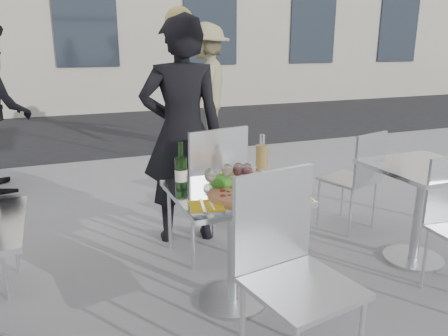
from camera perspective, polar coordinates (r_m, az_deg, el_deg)
name	(u,v)px	position (r m, az deg, el deg)	size (l,w,h in m)	color
ground	(233,301)	(2.93, 1.15, -16.97)	(80.00, 80.00, 0.00)	slate
street_asphalt	(104,128)	(8.96, -15.44, 5.03)	(24.00, 5.00, 0.00)	black
main_table	(233,223)	(2.68, 1.21, -7.23)	(0.72, 0.72, 0.75)	#B7BABF
side_table_right	(421,193)	(3.51, 24.35, -3.01)	(0.72, 0.72, 0.75)	#B7BABF
chair_far	(210,183)	(3.22, -1.79, -1.91)	(0.54, 0.55, 1.03)	silver
chair_near	(288,260)	(2.15, 8.39, -11.75)	(0.53, 0.54, 1.01)	silver
side_chair_rfar	(358,173)	(3.93, 17.08, -0.60)	(0.50, 0.51, 0.89)	silver
woman_diner	(182,133)	(3.52, -5.49, 4.61)	(0.66, 0.43, 1.82)	black
pedestrian_b	(207,88)	(6.78, -2.28, 10.43)	(1.23, 0.71, 1.91)	#8B8059
pizza_near	(238,195)	(2.50, 1.85, -3.54)	(0.35, 0.35, 0.02)	tan
pizza_far	(239,176)	(2.84, 1.96, -1.04)	(0.31, 0.31, 0.03)	white
salad_plate	(221,183)	(2.63, -0.34, -1.95)	(0.22, 0.22, 0.09)	white
wine_bottle	(181,171)	(2.60, -5.63, -0.43)	(0.07, 0.08, 0.29)	#214A1B
carafe	(262,161)	(2.82, 4.96, 0.96)	(0.08, 0.08, 0.29)	tan
sugar_shaker	(259,176)	(2.71, 4.56, -1.08)	(0.06, 0.06, 0.11)	white
wineglass_white_a	(210,176)	(2.51, -1.84, -1.06)	(0.07, 0.07, 0.16)	white
wineglass_white_b	(227,171)	(2.60, 0.40, -0.44)	(0.07, 0.07, 0.16)	white
wineglass_red_a	(238,170)	(2.62, 1.88, -0.32)	(0.07, 0.07, 0.16)	white
wineglass_red_b	(247,171)	(2.61, 2.97, -0.38)	(0.07, 0.07, 0.16)	white
napkin_left	(206,206)	(2.36, -2.32, -4.92)	(0.21, 0.21, 0.01)	yellow
napkin_right	(294,197)	(2.52, 9.09, -3.76)	(0.21, 0.21, 0.01)	yellow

